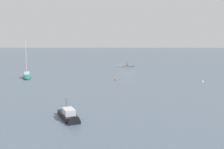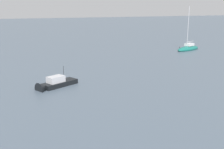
% 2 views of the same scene
% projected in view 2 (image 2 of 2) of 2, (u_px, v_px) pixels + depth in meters
% --- Properties ---
extents(sailboat_teal_near, '(4.93, 8.82, 11.32)m').
position_uv_depth(sailboat_teal_near, '(188.00, 48.00, 69.53)').
color(sailboat_teal_near, '#197266').
rests_on(sailboat_teal_near, ground_plane).
extents(motorboat_black_mid, '(4.13, 6.22, 3.36)m').
position_uv_depth(motorboat_black_mid, '(54.00, 85.00, 37.23)').
color(motorboat_black_mid, black).
rests_on(motorboat_black_mid, ground_plane).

